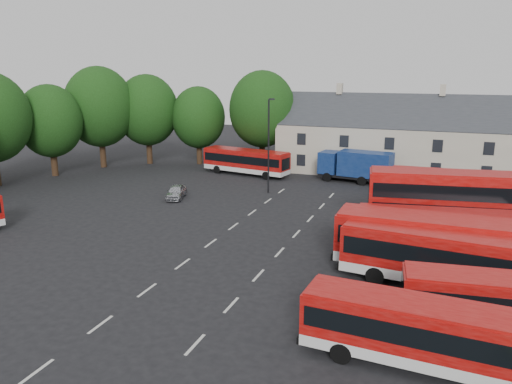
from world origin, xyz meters
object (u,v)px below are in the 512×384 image
Objects in this scene: silver_car at (176,192)px; bus_row_a at (428,330)px; lamppost at (269,143)px; box_truck at (356,165)px; bus_dd_south at (454,201)px.

bus_row_a is at bearing -58.40° from silver_car.
lamppost is (7.31, 5.02, 4.20)m from silver_car.
bus_row_a is 33.79m from box_truck.
box_truck is (-9.37, 15.47, -0.86)m from bus_dd_south.
lamppost is at bearing 125.13° from bus_row_a.
box_truck reaches higher than bus_row_a.
bus_row_a is 17.34m from bus_dd_south.
box_truck is at bearing 46.49° from lamppost.
box_truck reaches higher than silver_car.
bus_dd_south is 24.09m from silver_car.
box_truck is at bearing 112.63° from bus_dd_south.
box_truck is (-8.31, 32.75, 0.18)m from bus_row_a.
silver_car is 0.40× the size of lamppost.
lamppost reaches higher than box_truck.
silver_car is (-23.81, 2.94, -2.11)m from bus_dd_south.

